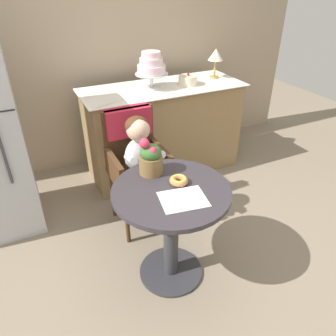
% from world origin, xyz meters
% --- Properties ---
extents(ground_plane, '(8.00, 8.00, 0.00)m').
position_xyz_m(ground_plane, '(0.00, 0.00, 0.00)').
color(ground_plane, gray).
extents(back_wall, '(4.80, 0.10, 2.70)m').
position_xyz_m(back_wall, '(0.00, 1.85, 1.35)').
color(back_wall, tan).
rests_on(back_wall, ground).
extents(cafe_table, '(0.72, 0.72, 0.72)m').
position_xyz_m(cafe_table, '(0.00, 0.00, 0.51)').
color(cafe_table, '#332D33').
rests_on(cafe_table, ground).
extents(wicker_chair, '(0.42, 0.45, 0.95)m').
position_xyz_m(wicker_chair, '(0.01, 0.69, 0.64)').
color(wicker_chair, '#472D19').
rests_on(wicker_chair, ground).
extents(seated_child, '(0.27, 0.32, 0.73)m').
position_xyz_m(seated_child, '(0.01, 0.54, 0.68)').
color(seated_child, silver).
rests_on(seated_child, ground).
extents(paper_napkin, '(0.29, 0.25, 0.00)m').
position_xyz_m(paper_napkin, '(0.02, -0.12, 0.72)').
color(paper_napkin, white).
rests_on(paper_napkin, cafe_table).
extents(donut_front, '(0.12, 0.12, 0.04)m').
position_xyz_m(donut_front, '(0.07, 0.03, 0.74)').
color(donut_front, '#AD7542').
rests_on(donut_front, cafe_table).
extents(flower_vase, '(0.15, 0.15, 0.25)m').
position_xyz_m(flower_vase, '(-0.04, 0.22, 0.83)').
color(flower_vase, brown).
rests_on(flower_vase, cafe_table).
extents(display_counter, '(1.56, 0.62, 0.90)m').
position_xyz_m(display_counter, '(0.55, 1.30, 0.45)').
color(display_counter, '#93754C').
rests_on(display_counter, ground).
extents(tiered_cake_stand, '(0.30, 0.30, 0.33)m').
position_xyz_m(tiered_cake_stand, '(0.44, 1.30, 1.10)').
color(tiered_cake_stand, silver).
rests_on(tiered_cake_stand, display_counter).
extents(round_layer_cake, '(0.18, 0.18, 0.11)m').
position_xyz_m(round_layer_cake, '(0.79, 1.25, 0.94)').
color(round_layer_cake, beige).
rests_on(round_layer_cake, display_counter).
extents(table_lamp, '(0.15, 0.15, 0.28)m').
position_xyz_m(table_lamp, '(1.14, 1.35, 1.12)').
color(table_lamp, '#B28C47').
rests_on(table_lamp, display_counter).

